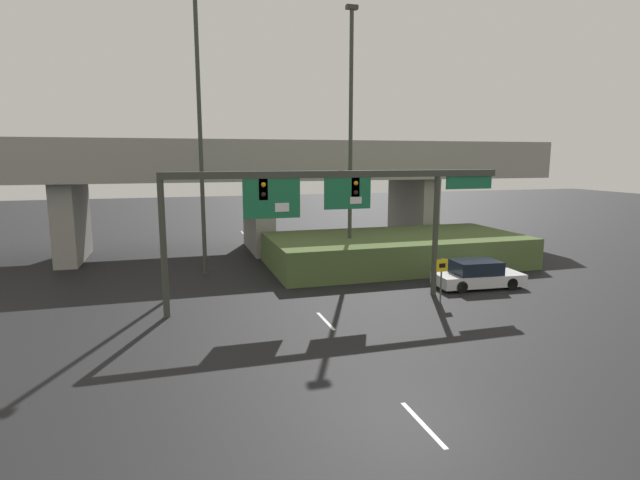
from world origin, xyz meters
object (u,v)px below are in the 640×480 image
at_px(signal_gantry, 329,197).
at_px(highway_light_pole_near, 200,133).
at_px(speed_limit_sign, 442,274).
at_px(highway_light_pole_far, 351,136).
at_px(parked_sedan_near_right, 478,275).

bearing_deg(signal_gantry, highway_light_pole_near, 124.06).
bearing_deg(speed_limit_sign, highway_light_pole_near, 138.62).
bearing_deg(highway_light_pole_far, signal_gantry, -116.91).
height_order(speed_limit_sign, highway_light_pole_far, highway_light_pole_far).
distance_m(signal_gantry, highway_light_pole_near, 10.00).
bearing_deg(parked_sedan_near_right, signal_gantry, -172.35).
xyz_separation_m(signal_gantry, highway_light_pole_near, (-5.31, 7.85, 3.19)).
distance_m(signal_gantry, speed_limit_sign, 6.53).
distance_m(highway_light_pole_far, parked_sedan_near_right, 11.06).
height_order(signal_gantry, highway_light_pole_near, highway_light_pole_near).
bearing_deg(parked_sedan_near_right, highway_light_pole_far, 132.14).
bearing_deg(highway_light_pole_near, parked_sedan_near_right, -27.67).
relative_size(signal_gantry, speed_limit_sign, 7.50).
xyz_separation_m(highway_light_pole_far, parked_sedan_near_right, (5.03, -6.35, -7.53)).
xyz_separation_m(speed_limit_sign, highway_light_pole_near, (-10.51, 9.26, 6.88)).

